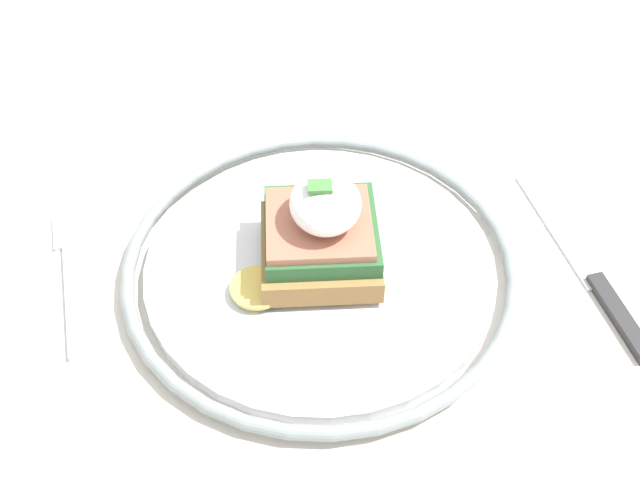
% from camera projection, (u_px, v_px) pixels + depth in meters
% --- Properties ---
extents(dining_table, '(1.06, 0.87, 0.76)m').
position_uv_depth(dining_table, '(287.00, 379.00, 0.65)').
color(dining_table, beige).
rests_on(dining_table, ground_plane).
extents(plate, '(0.29, 0.29, 0.02)m').
position_uv_depth(plate, '(320.00, 266.00, 0.58)').
color(plate, silver).
rests_on(plate, dining_table).
extents(sandwich, '(0.11, 0.09, 0.07)m').
position_uv_depth(sandwich, '(321.00, 232.00, 0.56)').
color(sandwich, '#9E703D').
rests_on(sandwich, plate).
extents(fork, '(0.04, 0.14, 0.00)m').
position_uv_depth(fork, '(71.00, 273.00, 0.58)').
color(fork, silver).
rests_on(fork, dining_table).
extents(knife, '(0.05, 0.19, 0.01)m').
position_uv_depth(knife, '(591.00, 274.00, 0.58)').
color(knife, '#2D2D2D').
rests_on(knife, dining_table).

